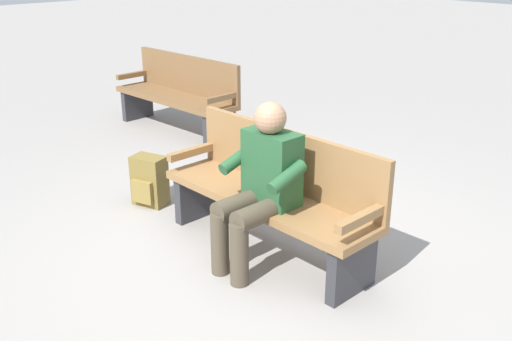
# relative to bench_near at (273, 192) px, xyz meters

# --- Properties ---
(ground_plane) EXTENTS (40.00, 40.00, 0.00)m
(ground_plane) POSITION_rel_bench_near_xyz_m (0.00, 0.07, -0.46)
(ground_plane) COLOR gray
(bench_near) EXTENTS (1.80, 0.48, 0.90)m
(bench_near) POSITION_rel_bench_near_xyz_m (0.00, 0.00, 0.00)
(bench_near) COLOR olive
(bench_near) RESTS_ON ground
(person_seated) EXTENTS (0.57, 0.57, 1.18)m
(person_seated) POSITION_rel_bench_near_xyz_m (-0.11, 0.23, 0.17)
(person_seated) COLOR #23512D
(person_seated) RESTS_ON ground
(backpack) EXTENTS (0.33, 0.29, 0.44)m
(backpack) POSITION_rel_bench_near_xyz_m (1.29, 0.22, -0.24)
(backpack) COLOR brown
(backpack) RESTS_ON ground
(bench_far) EXTENTS (1.81, 0.54, 0.90)m
(bench_far) POSITION_rel_bench_near_xyz_m (2.89, -1.30, 0.00)
(bench_far) COLOR brown
(bench_far) RESTS_ON ground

